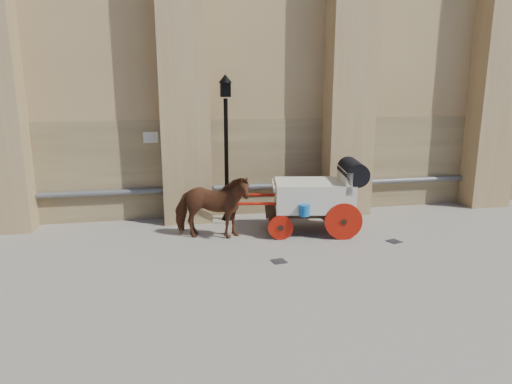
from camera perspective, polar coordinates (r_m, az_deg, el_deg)
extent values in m
plane|color=gray|center=(10.68, -2.06, -8.74)|extent=(90.00, 90.00, 0.00)
cube|color=#9C865A|center=(14.59, 3.10, 3.34)|extent=(44.00, 0.35, 3.00)
cylinder|color=#59595B|center=(14.45, 3.33, 0.81)|extent=(42.00, 0.18, 0.18)
cube|color=beige|center=(13.85, -13.04, 6.67)|extent=(0.42, 0.04, 0.32)
imported|color=#5E2E1A|center=(12.06, -5.58, -1.89)|extent=(2.21, 1.40, 1.73)
cube|color=black|center=(12.72, 6.66, -2.33)|extent=(2.59, 1.54, 0.13)
cube|color=beige|center=(12.62, 7.21, -0.39)|extent=(2.32, 1.75, 0.77)
cube|color=beige|center=(12.66, 10.99, 1.56)|extent=(0.42, 1.39, 0.61)
cube|color=beige|center=(12.47, 2.97, 0.83)|extent=(0.61, 1.26, 0.11)
cylinder|color=black|center=(12.67, 12.01, 2.53)|extent=(0.86, 1.47, 0.62)
cylinder|color=#AF1407|center=(12.23, 10.89, -3.65)|extent=(0.99, 0.25, 0.99)
cylinder|color=#AF1407|center=(13.52, 9.79, -1.98)|extent=(0.99, 0.25, 0.99)
cylinder|color=#AF1407|center=(12.07, 3.10, -4.47)|extent=(0.66, 0.19, 0.66)
cylinder|color=#AF1407|center=(13.38, 2.76, -2.70)|extent=(0.66, 0.19, 0.66)
cylinder|color=#AF1407|center=(12.06, -1.64, -1.47)|extent=(2.62, 0.57, 0.08)
cylinder|color=#AF1407|center=(13.03, -1.54, -0.37)|extent=(2.62, 0.57, 0.08)
cylinder|color=#105CAE|center=(11.89, 6.07, -2.30)|extent=(0.29, 0.29, 0.29)
cylinder|color=black|center=(13.57, -3.72, 3.93)|extent=(0.12, 0.12, 3.63)
cone|color=black|center=(13.92, -3.62, -2.72)|extent=(0.36, 0.36, 0.36)
cube|color=black|center=(13.40, -3.85, 12.68)|extent=(0.28, 0.28, 0.42)
cone|color=black|center=(13.40, -3.87, 13.97)|extent=(0.40, 0.40, 0.24)
cube|color=black|center=(10.71, 2.88, -8.64)|extent=(0.37, 0.37, 0.01)
cube|color=black|center=(12.53, 16.89, -5.93)|extent=(0.41, 0.41, 0.01)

